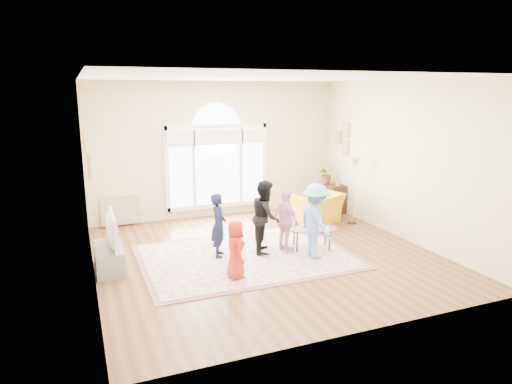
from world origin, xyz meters
name	(u,v)px	position (x,y,z in m)	size (l,w,h in m)	color
ground	(265,255)	(0.00, 0.00, 0.00)	(6.00, 6.00, 0.00)	#563219
room_shell	(219,152)	(0.01, 2.83, 1.57)	(6.00, 6.00, 6.00)	beige
area_rug	(246,256)	(-0.37, 0.03, 0.01)	(3.60, 2.60, 0.02)	beige
rug_border	(246,256)	(-0.37, 0.03, 0.01)	(3.80, 2.80, 0.01)	#925562
tv_console	(109,258)	(-2.75, 0.30, 0.21)	(0.45, 1.00, 0.42)	gray
television	(107,230)	(-2.74, 0.30, 0.71)	(0.17, 1.01, 0.58)	black
coffee_table	(312,229)	(0.94, -0.04, 0.40)	(1.12, 0.88, 0.54)	silver
armchair	(316,208)	(1.87, 1.46, 0.35)	(1.08, 0.94, 0.70)	yellow
side_cabinet	(335,199)	(2.78, 2.15, 0.35)	(0.40, 0.50, 0.70)	black
floor_lamp	(355,168)	(2.65, 1.15, 1.28)	(0.28, 0.28, 1.51)	black
plant_pedestal	(326,196)	(2.70, 2.45, 0.35)	(0.20, 0.20, 0.70)	white
potted_plant	(326,174)	(2.70, 2.45, 0.93)	(0.41, 0.36, 0.46)	#33722D
leaning_picture	(121,226)	(-2.32, 2.90, 0.00)	(0.80, 0.05, 0.62)	tan
child_red	(236,249)	(-0.87, -0.82, 0.50)	(0.47, 0.30, 0.95)	red
child_navy	(219,225)	(-0.83, 0.22, 0.61)	(0.43, 0.28, 1.17)	#131A34
child_black	(266,216)	(0.06, 0.14, 0.70)	(0.66, 0.51, 1.36)	black
child_pink	(286,220)	(0.42, 0.02, 0.61)	(0.70, 0.29, 1.19)	#E9A3BE
child_blue	(316,221)	(0.77, -0.49, 0.70)	(0.88, 0.51, 1.36)	#6EA3ED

